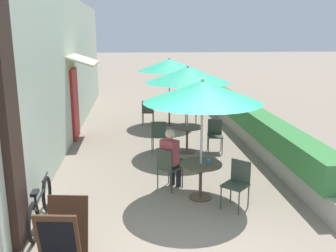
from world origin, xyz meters
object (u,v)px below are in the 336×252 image
object	(u,v)px
cafe_chair_near_left	(168,165)
cafe_chair_far_right	(148,110)
coffee_cup_far	(165,103)
patio_table_far	(169,110)
patio_umbrella_mid	(188,75)
cafe_chair_mid_right	(215,133)
bicycle_leaning	(40,206)
seated_patron_near_left	(171,156)
patio_table_near	(201,172)
patio_table_mid	(187,133)
patio_umbrella_near	(203,92)
cafe_chair_near_right	(237,181)
coffee_cup_near	(208,161)
menu_board	(64,236)
patio_umbrella_far	(169,65)
cafe_chair_mid_left	(159,134)
cafe_chair_far_left	(191,110)

from	to	relation	value
cafe_chair_near_left	cafe_chair_far_right	bearing A→B (deg)	135.73
coffee_cup_far	patio_table_far	bearing A→B (deg)	-18.09
patio_umbrella_mid	coffee_cup_far	size ratio (longest dim) A/B	25.71
cafe_chair_mid_right	bicycle_leaning	size ratio (longest dim) A/B	0.52
seated_patron_near_left	cafe_chair_far_right	bearing A→B (deg)	136.57
patio_umbrella_mid	patio_table_near	bearing A→B (deg)	-92.89
seated_patron_near_left	cafe_chair_mid_right	size ratio (longest dim) A/B	1.44
patio_table_mid	patio_umbrella_mid	size ratio (longest dim) A/B	0.35
patio_umbrella_near	cafe_chair_near_right	world-z (taller)	patio_umbrella_near
cafe_chair_near_left	coffee_cup_far	xyz separation A→B (m)	(0.42, 5.59, 0.23)
coffee_cup_far	seated_patron_near_left	bearing A→B (deg)	-93.60
coffee_cup_near	coffee_cup_far	world-z (taller)	same
cafe_chair_near_left	menu_board	size ratio (longest dim) A/B	0.95
patio_umbrella_far	coffee_cup_far	bearing A→B (deg)	161.91
cafe_chair_mid_left	cafe_chair_near_left	bearing A→B (deg)	-81.50
cafe_chair_near_left	cafe_chair_near_right	xyz separation A→B (m)	(1.18, -0.92, 0.00)
patio_table_near	patio_table_far	size ratio (longest dim) A/B	1.00
patio_table_near	menu_board	xyz separation A→B (m)	(-2.22, -2.01, -0.07)
patio_table_mid	cafe_chair_mid_left	bearing A→B (deg)	177.63
cafe_chair_mid_right	menu_board	bearing A→B (deg)	65.66
patio_table_near	cafe_chair_mid_left	distance (m)	2.98
patio_table_near	cafe_chair_near_right	xyz separation A→B (m)	(0.59, -0.46, -0.00)
cafe_chair_mid_left	menu_board	bearing A→B (deg)	-99.91
cafe_chair_near_left	cafe_chair_mid_left	bearing A→B (deg)	134.05
cafe_chair_near_right	bicycle_leaning	size ratio (longest dim) A/B	0.52
cafe_chair_near_left	patio_table_far	size ratio (longest dim) A/B	1.08
cafe_chair_mid_left	seated_patron_near_left	bearing A→B (deg)	-79.62
bicycle_leaning	patio_table_mid	bearing A→B (deg)	49.40
cafe_chair_near_left	seated_patron_near_left	distance (m)	0.20
cafe_chair_near_right	patio_umbrella_mid	xyz separation A→B (m)	(-0.44, 3.35, 1.55)
cafe_chair_mid_right	menu_board	size ratio (longest dim) A/B	0.95
coffee_cup_near	menu_board	xyz separation A→B (m)	(-2.35, -1.98, -0.30)
cafe_chair_near_right	patio_umbrella_far	bearing A→B (deg)	-40.73
cafe_chair_far_right	coffee_cup_near	bearing A→B (deg)	-73.79
patio_umbrella_far	cafe_chair_far_right	xyz separation A→B (m)	(-0.75, 0.02, -1.55)
patio_umbrella_near	cafe_chair_mid_left	size ratio (longest dim) A/B	2.66
cafe_chair_near_right	patio_table_mid	distance (m)	3.38
seated_patron_near_left	menu_board	distance (m)	3.07
menu_board	cafe_chair_near_left	bearing A→B (deg)	63.88
patio_table_near	coffee_cup_near	size ratio (longest dim) A/B	8.96
cafe_chair_far_left	patio_umbrella_mid	bearing A→B (deg)	87.17
patio_umbrella_near	cafe_chair_mid_right	size ratio (longest dim) A/B	2.66
cafe_chair_near_left	patio_table_far	world-z (taller)	cafe_chair_near_left
cafe_chair_mid_left	patio_table_far	xyz separation A→B (m)	(0.57, 3.09, 0.00)
patio_umbrella_near	coffee_cup_near	distance (m)	1.33
patio_table_far	cafe_chair_far_left	world-z (taller)	cafe_chair_far_left
patio_umbrella_near	patio_table_far	distance (m)	6.20
patio_umbrella_mid	menu_board	bearing A→B (deg)	-115.76
cafe_chair_near_left	patio_table_mid	world-z (taller)	cafe_chair_near_left
patio_umbrella_near	coffee_cup_far	distance (m)	6.20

